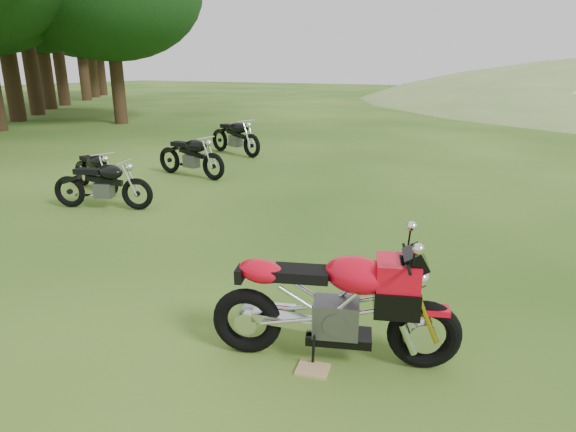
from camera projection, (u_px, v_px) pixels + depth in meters
The scene contains 8 objects.
ground at pixel (273, 280), 5.77m from camera, with size 120.00×120.00×0.00m, color #19430E.
treeline at pixel (99, 111), 27.37m from camera, with size 28.00×32.00×14.00m, color black, non-canonical shape.
sport_motorcycle at pixel (334, 296), 4.05m from camera, with size 2.03×0.51×1.22m, color red, non-canonical shape.
plywood_board at pixel (313, 369), 4.06m from camera, with size 0.27×0.21×0.02m, color tan.
vintage_moto_a at pixel (95, 169), 9.80m from camera, with size 1.66×0.38×0.87m, color black, non-canonical shape.
vintage_moto_b at pixel (102, 183), 8.53m from camera, with size 1.79×0.41×0.94m, color black, non-canonical shape.
vintage_moto_c at pixel (190, 155), 11.01m from camera, with size 1.92×0.45×1.01m, color black, non-canonical shape.
vintage_moto_d at pixel (235, 136), 13.77m from camera, with size 2.06×0.48×1.09m, color black, non-canonical shape.
Camera 1 is at (2.63, -4.58, 2.46)m, focal length 30.00 mm.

